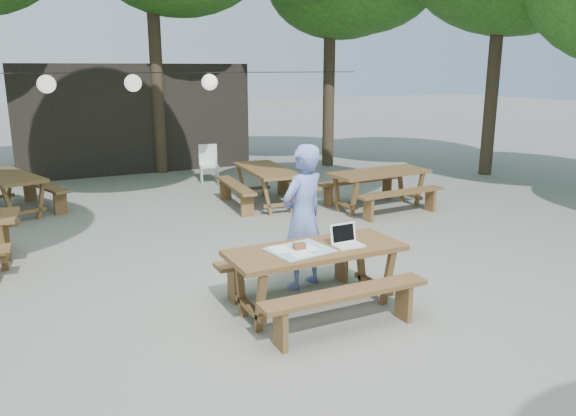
# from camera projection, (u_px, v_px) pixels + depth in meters

# --- Properties ---
(ground) EXTENTS (80.00, 80.00, 0.00)m
(ground) POSITION_uv_depth(u_px,v_px,m) (266.00, 302.00, 6.65)
(ground) COLOR slate
(ground) RESTS_ON ground
(pavilion) EXTENTS (6.00, 3.00, 2.80)m
(pavilion) POSITION_uv_depth(u_px,v_px,m) (128.00, 115.00, 15.65)
(pavilion) COLOR black
(pavilion) RESTS_ON ground
(main_picnic_table) EXTENTS (2.00, 1.58, 0.75)m
(main_picnic_table) POSITION_uv_depth(u_px,v_px,m) (315.00, 278.00, 6.35)
(main_picnic_table) COLOR #53381D
(main_picnic_table) RESTS_ON ground
(picnic_table_ne) EXTENTS (2.05, 1.69, 0.75)m
(picnic_table_ne) POSITION_uv_depth(u_px,v_px,m) (379.00, 189.00, 10.97)
(picnic_table_ne) COLOR #53381D
(picnic_table_ne) RESTS_ON ground
(picnic_table_far_w) EXTENTS (2.10, 2.30, 0.75)m
(picnic_table_far_w) POSITION_uv_depth(u_px,v_px,m) (9.00, 193.00, 10.61)
(picnic_table_far_w) COLOR #53381D
(picnic_table_far_w) RESTS_ON ground
(picnic_table_far_e) EXTENTS (1.73, 2.06, 0.75)m
(picnic_table_far_e) POSITION_uv_depth(u_px,v_px,m) (267.00, 186.00, 11.28)
(picnic_table_far_e) COLOR #53381D
(picnic_table_far_e) RESTS_ON ground
(woman) EXTENTS (0.77, 0.63, 1.81)m
(woman) POSITION_uv_depth(u_px,v_px,m) (303.00, 217.00, 6.95)
(woman) COLOR #7485D5
(woman) RESTS_ON ground
(plastic_chair) EXTENTS (0.53, 0.53, 0.90)m
(plastic_chair) POSITION_uv_depth(u_px,v_px,m) (209.00, 172.00, 13.54)
(plastic_chair) COLOR white
(plastic_chair) RESTS_ON ground
(laptop) EXTENTS (0.34, 0.27, 0.24)m
(laptop) POSITION_uv_depth(u_px,v_px,m) (346.00, 240.00, 6.35)
(laptop) COLOR white
(laptop) RESTS_ON main_picnic_table
(tabletop_clutter) EXTENTS (0.72, 0.64, 0.08)m
(tabletop_clutter) POSITION_uv_depth(u_px,v_px,m) (299.00, 249.00, 6.18)
(tabletop_clutter) COLOR teal
(tabletop_clutter) RESTS_ON main_picnic_table
(paper_lanterns) EXTENTS (9.00, 0.34, 0.38)m
(paper_lanterns) POSITION_uv_depth(u_px,v_px,m) (134.00, 83.00, 11.20)
(paper_lanterns) COLOR black
(paper_lanterns) RESTS_ON ground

